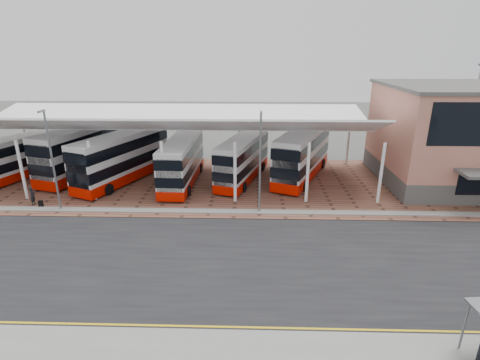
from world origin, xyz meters
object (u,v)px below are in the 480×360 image
Objects in this scene: bus_1 at (85,150)px; bus_3 at (182,162)px; bus_0 at (8,161)px; bus_2 at (123,158)px; bus_5 at (303,154)px; pedestrian at (33,196)px; bus_4 at (243,159)px.

bus_3 is at bearing 1.80° from bus_1.
bus_0 is 11.01m from bus_2.
pedestrian is at bearing -138.66° from bus_5.
bus_1 is 8.51m from pedestrian.
bus_2 is 1.10× the size of bus_3.
bus_4 reaches higher than pedestrian.
bus_0 is at bearing -153.24° from bus_5.
bus_5 is at bearing 25.10° from bus_4.
bus_5 reaches higher than bus_2.
bus_1 is 5.00m from bus_2.
bus_3 is 12.84m from pedestrian.
bus_1 reaches higher than bus_5.
bus_1 reaches higher than bus_0.
bus_0 reaches higher than pedestrian.
bus_1 is at bearing 167.76° from bus_3.
bus_0 is 28.51m from bus_5.
bus_2 is (11.00, 0.38, 0.27)m from bus_0.
bus_1 reaches higher than bus_4.
pedestrian is (-23.08, -7.73, -1.57)m from bus_5.
bus_1 is (6.47, 2.50, 0.39)m from bus_0.
bus_4 is 6.68× the size of pedestrian.
bus_3 is (16.82, -0.14, 0.08)m from bus_0.
bus_1 is at bearing 41.03° from bus_0.
bus_1 is at bearing -158.59° from bus_5.
bus_1 is at bearing 177.33° from bus_2.
bus_2 is 8.48m from pedestrian.
bus_1 is 21.98m from bus_5.
bus_4 is at bearing -75.36° from pedestrian.
bus_0 is at bearing -178.43° from bus_3.
bus_5 is at bearing 14.67° from bus_1.
bus_2 is 5.85m from bus_3.
pedestrian is at bearing -27.22° from bus_0.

